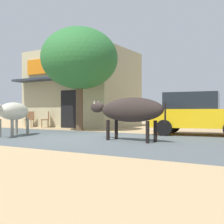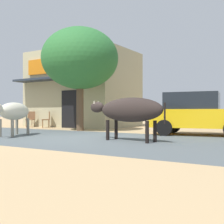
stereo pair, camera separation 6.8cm
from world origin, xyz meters
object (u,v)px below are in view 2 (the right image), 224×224
Objects in this scene: cafe_chair_near_tree at (47,119)px; cow_near_brown at (14,112)px; cafe_chair_by_doorway at (31,118)px; roadside_tree at (80,59)px; cow_far_dark at (129,110)px; parked_hatchback_car at (197,113)px.

cow_near_brown is at bearing -57.60° from cafe_chair_near_tree.
cafe_chair_by_doorway is at bearing -177.28° from cafe_chair_near_tree.
cafe_chair_by_doorway is at bearing 166.46° from roadside_tree.
cafe_chair_near_tree is 1.00× the size of cafe_chair_by_doorway.
cow_far_dark is (4.53, 0.62, 0.04)m from cow_near_brown.
parked_hatchback_car is 8.82m from cafe_chair_near_tree.
cow_near_brown is at bearing -47.78° from cafe_chair_by_doorway.
roadside_tree is 2.00× the size of cow_near_brown.
cow_near_brown is at bearing -93.10° from roadside_tree.
cafe_chair_by_doorway is (-10.05, 0.77, -0.33)m from parked_hatchback_car.
cow_near_brown reaches higher than cafe_chair_by_doorway.
cow_far_dark is 8.74m from cafe_chair_near_tree.
cafe_chair_near_tree and cafe_chair_by_doorway have the same top height.
cow_near_brown is 2.67× the size of cafe_chair_near_tree.
parked_hatchback_car is (5.49, 0.33, -2.59)m from roadside_tree.
roadside_tree is 1.28× the size of parked_hatchback_car.
roadside_tree reaches higher than cafe_chair_near_tree.
cow_far_dark is 9.85m from cafe_chair_by_doorway.
roadside_tree is 5.34× the size of cafe_chair_by_doorway.
cow_far_dark is (4.33, -3.09, -2.48)m from roadside_tree.
parked_hatchback_car reaches higher than cow_far_dark.
cafe_chair_near_tree is (-8.78, 0.83, -0.33)m from parked_hatchback_car.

